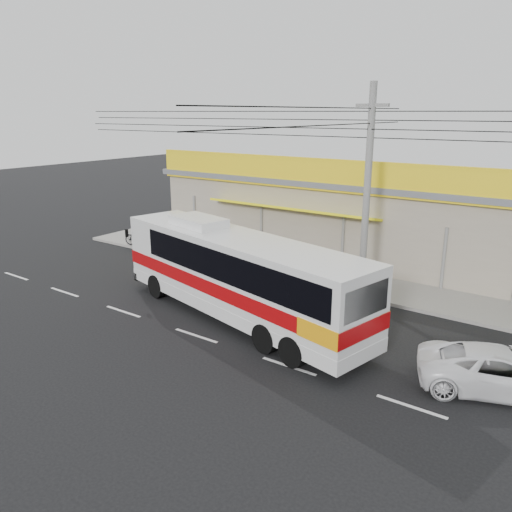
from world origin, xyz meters
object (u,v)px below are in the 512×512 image
at_px(motorbike_dark, 138,237).
at_px(white_car, 502,371).
at_px(coach_bus, 241,272).
at_px(utility_pole, 371,123).
at_px(motorbike_red, 203,248).

bearing_deg(motorbike_dark, white_car, -118.72).
xyz_separation_m(coach_bus, utility_pole, (2.94, 4.79, 5.49)).
bearing_deg(utility_pole, white_car, -35.63).
height_order(coach_bus, motorbike_red, coach_bus).
relative_size(white_car, utility_pole, 0.14).
xyz_separation_m(white_car, utility_pole, (-6.39, 4.58, 6.83)).
bearing_deg(utility_pole, motorbike_red, 175.04).
bearing_deg(motorbike_red, coach_bus, -144.14).
relative_size(coach_bus, motorbike_dark, 7.11).
bearing_deg(motorbike_red, white_car, -123.26).
distance_m(coach_bus, motorbike_red, 8.99).
xyz_separation_m(coach_bus, white_car, (9.33, 0.21, -1.35)).
distance_m(motorbike_red, motorbike_dark, 4.75).
relative_size(motorbike_red, utility_pole, 0.05).
bearing_deg(coach_bus, motorbike_dark, 169.45).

